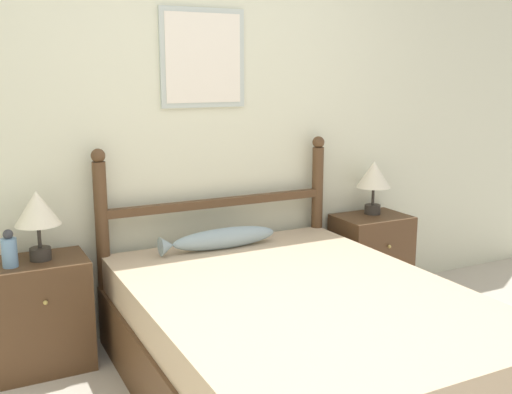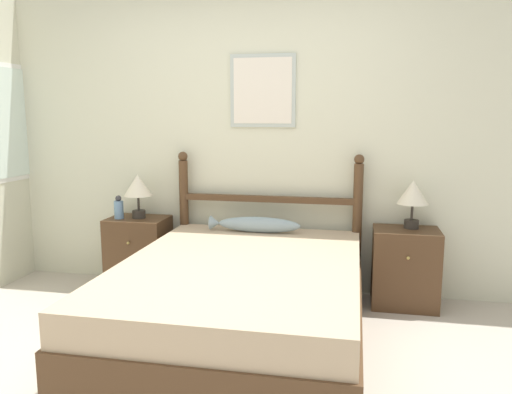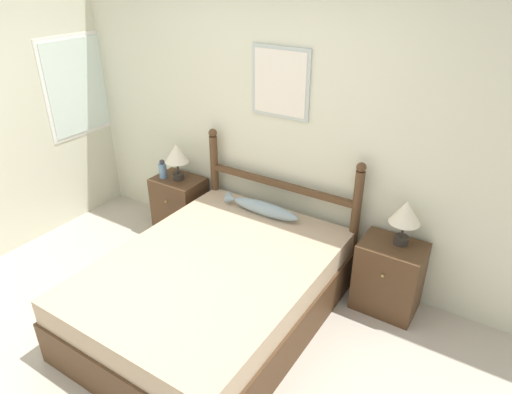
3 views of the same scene
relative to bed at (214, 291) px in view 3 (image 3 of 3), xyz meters
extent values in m
plane|color=#B7AD9E|center=(-0.18, -0.62, -0.27)|extent=(16.00, 16.00, 0.00)
cube|color=beige|center=(-0.18, 1.11, 1.01)|extent=(6.40, 0.06, 2.55)
cube|color=#ADB7B2|center=(-0.06, 1.07, 1.40)|extent=(0.54, 0.02, 0.59)
cube|color=silver|center=(-0.06, 1.06, 1.40)|extent=(0.48, 0.01, 0.53)
cube|color=white|center=(-2.27, 0.85, 1.14)|extent=(0.01, 1.00, 1.02)
cube|color=silver|center=(-2.27, 0.85, 1.14)|extent=(0.01, 0.92, 0.94)
cube|color=#4C331E|center=(0.00, 0.00, -0.09)|extent=(1.54, 2.07, 0.35)
cube|color=tan|center=(0.00, 0.00, 0.18)|extent=(1.50, 2.03, 0.20)
cylinder|color=#4C331E|center=(-0.73, 1.00, 0.28)|extent=(0.08, 0.08, 1.10)
sphere|color=#4C331E|center=(-0.73, 1.00, 0.86)|extent=(0.08, 0.08, 0.08)
cylinder|color=#4C331E|center=(0.73, 1.00, 0.28)|extent=(0.08, 0.08, 1.10)
sphere|color=#4C331E|center=(0.73, 1.00, 0.86)|extent=(0.08, 0.08, 0.08)
cube|color=#4C331E|center=(0.00, 1.00, 0.52)|extent=(1.46, 0.05, 0.05)
cube|color=#4C331E|center=(-1.10, 0.87, 0.04)|extent=(0.50, 0.37, 0.61)
sphere|color=tan|center=(-1.10, 0.67, 0.17)|extent=(0.02, 0.02, 0.02)
cube|color=#4C331E|center=(1.10, 0.87, 0.04)|extent=(0.50, 0.37, 0.61)
sphere|color=tan|center=(1.10, 0.67, 0.17)|extent=(0.02, 0.02, 0.02)
cylinder|color=#2D2823|center=(-1.09, 0.86, 0.37)|extent=(0.11, 0.11, 0.07)
cylinder|color=#2D2823|center=(-1.09, 0.86, 0.47)|extent=(0.02, 0.02, 0.13)
cone|color=beige|center=(-1.09, 0.86, 0.62)|extent=(0.24, 0.24, 0.18)
cylinder|color=#2D2823|center=(1.14, 0.91, 0.37)|extent=(0.11, 0.11, 0.07)
cylinder|color=#2D2823|center=(1.14, 0.91, 0.47)|extent=(0.02, 0.02, 0.13)
cone|color=beige|center=(1.14, 0.91, 0.62)|extent=(0.24, 0.24, 0.18)
cylinder|color=#668CB2|center=(-1.24, 0.81, 0.42)|extent=(0.08, 0.08, 0.15)
sphere|color=#333338|center=(-1.24, 0.81, 0.51)|extent=(0.05, 0.05, 0.05)
ellipsoid|color=#8499A3|center=(-0.04, 0.82, 0.34)|extent=(0.66, 0.11, 0.13)
cone|color=#8499A3|center=(-0.40, 0.82, 0.34)|extent=(0.08, 0.11, 0.11)
camera|label=1|loc=(-1.45, -2.37, 1.31)|focal=42.00mm
camera|label=2|loc=(0.71, -3.01, 1.20)|focal=35.00mm
camera|label=3|loc=(1.80, -2.19, 2.31)|focal=32.00mm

